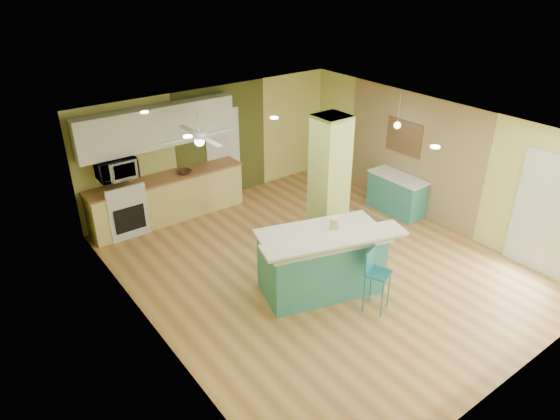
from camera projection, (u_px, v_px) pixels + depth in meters
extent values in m
cube|color=#9B6936|center=(317.00, 266.00, 8.83)|extent=(6.00, 7.00, 0.01)
cube|color=white|center=(323.00, 130.00, 7.68)|extent=(6.00, 7.00, 0.01)
cube|color=#D4D472|center=(214.00, 145.00, 10.76)|extent=(6.00, 0.01, 2.50)
cube|color=#D4D472|center=(518.00, 310.00, 5.76)|extent=(6.00, 0.01, 2.50)
cube|color=#D4D472|center=(149.00, 262.00, 6.66)|extent=(0.01, 7.00, 2.50)
cube|color=#D4D472|center=(435.00, 162.00, 9.85)|extent=(0.01, 7.00, 2.50)
cube|color=#8C7550|center=(411.00, 154.00, 10.27)|extent=(0.02, 3.40, 2.50)
cube|color=#4C5220|center=(222.00, 143.00, 10.85)|extent=(2.20, 0.02, 2.50)
cube|color=white|center=(223.00, 154.00, 10.95)|extent=(0.82, 0.05, 2.00)
cube|color=silver|center=(545.00, 215.00, 8.29)|extent=(0.04, 1.08, 2.10)
cube|color=#A6BE58|center=(329.00, 183.00, 8.96)|extent=(0.55, 0.55, 2.50)
cube|color=#E3D277|center=(168.00, 199.00, 10.22)|extent=(3.20, 0.60, 0.90)
cube|color=brown|center=(166.00, 178.00, 10.00)|extent=(3.25, 0.63, 0.04)
cube|color=silver|center=(123.00, 211.00, 9.71)|extent=(0.76, 0.64, 0.90)
cube|color=black|center=(130.00, 219.00, 9.49)|extent=(0.59, 0.02, 0.50)
cube|color=silver|center=(125.00, 191.00, 9.25)|extent=(0.76, 0.06, 0.18)
cube|color=white|center=(157.00, 127.00, 9.62)|extent=(3.20, 0.34, 0.80)
imported|color=silver|center=(116.00, 169.00, 9.30)|extent=(0.70, 0.48, 0.39)
cylinder|color=white|center=(198.00, 124.00, 8.62)|extent=(0.03, 0.03, 0.40)
cylinder|color=white|center=(199.00, 135.00, 8.71)|extent=(0.24, 0.24, 0.10)
sphere|color=white|center=(199.00, 141.00, 8.77)|extent=(0.18, 0.18, 0.18)
cylinder|color=white|center=(399.00, 110.00, 9.77)|extent=(0.01, 0.01, 0.62)
sphere|color=white|center=(397.00, 125.00, 9.91)|extent=(0.14, 0.14, 0.14)
cube|color=brown|center=(404.00, 137.00, 10.27)|extent=(0.03, 0.90, 0.70)
cube|color=teal|center=(321.00, 264.00, 8.00)|extent=(2.04, 1.41, 0.98)
cube|color=beige|center=(322.00, 236.00, 7.76)|extent=(2.18, 1.55, 0.05)
cube|color=teal|center=(335.00, 244.00, 7.35)|extent=(2.05, 0.74, 0.14)
cube|color=beige|center=(335.00, 240.00, 7.32)|extent=(2.28, 1.07, 0.04)
cylinder|color=teal|center=(382.00, 300.00, 7.43)|extent=(0.02, 0.02, 0.65)
cylinder|color=teal|center=(389.00, 290.00, 7.65)|extent=(0.02, 0.02, 0.65)
cylinder|color=teal|center=(364.00, 294.00, 7.56)|extent=(0.02, 0.02, 0.65)
cylinder|color=teal|center=(371.00, 284.00, 7.78)|extent=(0.02, 0.02, 0.65)
cube|color=teal|center=(378.00, 273.00, 7.45)|extent=(0.45, 0.45, 0.03)
cube|color=teal|center=(370.00, 260.00, 7.43)|extent=(0.33, 0.16, 0.36)
cube|color=teal|center=(396.00, 195.00, 10.53)|extent=(0.50, 1.21, 0.78)
cube|color=white|center=(398.00, 177.00, 10.34)|extent=(0.54, 1.26, 0.03)
imported|color=#3D2619|center=(184.00, 172.00, 10.12)|extent=(0.32, 0.32, 0.07)
cylinder|color=yellow|center=(335.00, 223.00, 7.89)|extent=(0.16, 0.16, 0.18)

